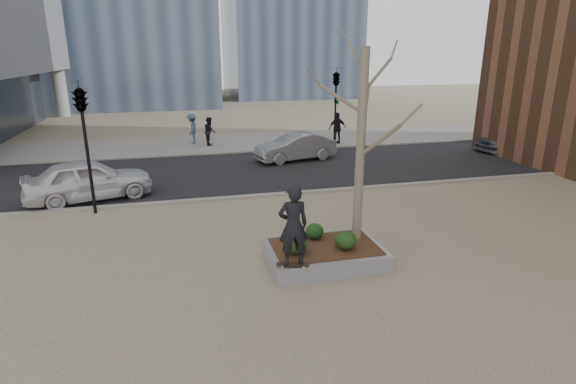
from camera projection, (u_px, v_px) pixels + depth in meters
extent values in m
plane|color=gray|center=(288.00, 267.00, 11.69)|extent=(120.00, 120.00, 0.00)
cube|color=black|center=(236.00, 172.00, 20.94)|extent=(60.00, 8.00, 0.02)
cube|color=gray|center=(220.00, 143.00, 27.42)|extent=(60.00, 6.00, 0.02)
cube|color=gray|center=(325.00, 255.00, 11.85)|extent=(3.00, 2.00, 0.45)
cube|color=#382314|center=(325.00, 246.00, 11.78)|extent=(2.70, 1.70, 0.04)
ellipsoid|color=black|center=(297.00, 244.00, 11.28)|extent=(0.56, 0.56, 0.48)
ellipsoid|color=#193D13|center=(314.00, 231.00, 12.18)|extent=(0.50, 0.50, 0.42)
ellipsoid|color=#1C3C13|center=(346.00, 240.00, 11.53)|extent=(0.56, 0.56, 0.47)
imported|color=black|center=(293.00, 225.00, 10.40)|extent=(0.72, 0.47, 1.96)
imported|color=silver|center=(89.00, 180.00, 16.76)|extent=(4.83, 2.94, 1.54)
imported|color=gray|center=(295.00, 147.00, 22.96)|extent=(4.36, 2.28, 1.37)
imported|color=#4E4F59|center=(516.00, 137.00, 25.34)|extent=(5.24, 2.91, 1.44)
imported|color=black|center=(210.00, 131.00, 26.69)|extent=(0.66, 0.83, 1.66)
imported|color=#3C546C|center=(192.00, 129.00, 27.12)|extent=(0.88, 1.27, 1.80)
imported|color=black|center=(337.00, 128.00, 27.06)|extent=(1.14, 0.55, 1.88)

